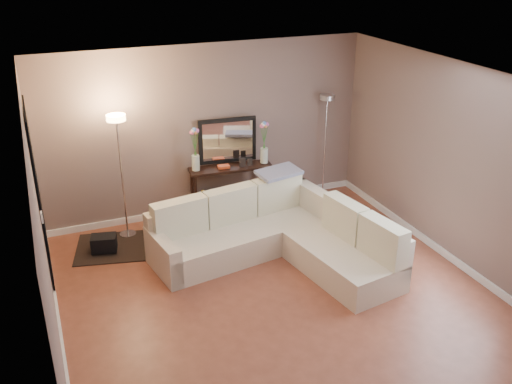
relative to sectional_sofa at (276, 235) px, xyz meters
name	(u,v)px	position (x,y,z in m)	size (l,w,h in m)	color
floor	(281,302)	(-0.37, -1.00, -0.33)	(5.00, 5.50, 0.01)	brown
ceiling	(286,85)	(-0.37, -1.00, 2.28)	(5.00, 5.50, 0.01)	white
wall_back	(207,131)	(-0.37, 1.76, 0.98)	(5.00, 0.02, 2.60)	#7C6760
wall_front	(451,362)	(-0.37, -3.76, 0.98)	(5.00, 0.02, 2.60)	#7C6760
wall_left	(42,246)	(-2.88, -1.00, 0.98)	(0.02, 5.50, 2.60)	#7C6760
wall_right	(466,171)	(2.14, -1.00, 0.98)	(0.02, 5.50, 2.60)	#7C6760
baseboard_back	(210,206)	(-0.37, 1.74, -0.27)	(5.00, 0.03, 0.10)	white
baseboard_left	(63,351)	(-2.86, -1.00, -0.27)	(0.03, 5.50, 0.10)	white
baseboard_right	(451,258)	(2.11, -1.00, -0.27)	(0.03, 5.50, 0.10)	white
doorway	(39,195)	(-2.85, 0.70, 0.78)	(0.02, 1.20, 2.20)	black
switch_plate	(42,217)	(-2.85, -0.15, 0.88)	(0.02, 0.08, 0.12)	white
sectional_sofa	(276,235)	(0.00, 0.00, 0.00)	(2.82, 2.47, 0.87)	beige
throw_blanket	(279,172)	(0.34, 0.68, 0.60)	(0.63, 0.36, 0.05)	#7F85A4
console_table	(226,188)	(-0.18, 1.49, 0.11)	(1.29, 0.45, 0.78)	black
leaning_mirror	(228,141)	(-0.09, 1.65, 0.82)	(0.89, 0.12, 0.70)	black
table_decor	(231,165)	(-0.11, 1.45, 0.50)	(0.54, 0.14, 0.13)	#CC4B24
flower_vase_left	(195,152)	(-0.63, 1.53, 0.75)	(0.15, 0.13, 0.66)	silver
flower_vase_right	(264,145)	(0.43, 1.44, 0.75)	(0.15, 0.13, 0.66)	silver
floor_lamp_lit	(119,152)	(-1.75, 1.36, 0.96)	(0.31, 0.31, 1.81)	silver
floor_lamp_unlit	(326,125)	(1.56, 1.58, 0.88)	(0.25, 0.25, 1.71)	silver
charcoal_rug	(120,247)	(-1.92, 1.05, -0.31)	(1.18, 0.89, 0.02)	black
black_bag	(104,243)	(-2.13, 0.99, -0.18)	(0.33, 0.24, 0.22)	black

